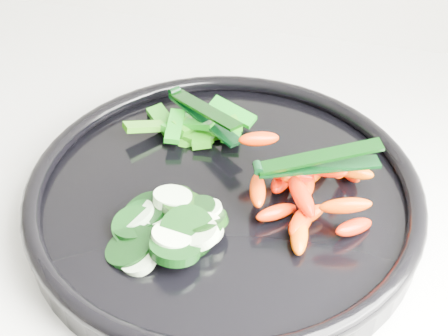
# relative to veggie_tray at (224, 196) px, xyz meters

# --- Properties ---
(veggie_tray) EXTENTS (0.39, 0.39, 0.04)m
(veggie_tray) POSITION_rel_veggie_tray_xyz_m (0.00, 0.00, 0.00)
(veggie_tray) COLOR black
(veggie_tray) RESTS_ON counter
(cucumber_pile) EXTENTS (0.12, 0.12, 0.04)m
(cucumber_pile) POSITION_rel_veggie_tray_xyz_m (-0.04, -0.06, 0.01)
(cucumber_pile) COLOR black
(cucumber_pile) RESTS_ON veggie_tray
(carrot_pile) EXTENTS (0.14, 0.15, 0.05)m
(carrot_pile) POSITION_rel_veggie_tray_xyz_m (0.08, 0.01, 0.02)
(carrot_pile) COLOR #FF5500
(carrot_pile) RESTS_ON veggie_tray
(pepper_pile) EXTENTS (0.13, 0.09, 0.04)m
(pepper_pile) POSITION_rel_veggie_tray_xyz_m (-0.05, 0.08, 0.01)
(pepper_pile) COLOR #246E0A
(pepper_pile) RESTS_ON veggie_tray
(tong_carrot) EXTENTS (0.11, 0.06, 0.02)m
(tong_carrot) POSITION_rel_veggie_tray_xyz_m (0.08, 0.01, 0.05)
(tong_carrot) COLOR black
(tong_carrot) RESTS_ON carrot_pile
(tong_pepper) EXTENTS (0.10, 0.08, 0.02)m
(tong_pepper) POSITION_rel_veggie_tray_xyz_m (-0.05, 0.09, 0.03)
(tong_pepper) COLOR black
(tong_pepper) RESTS_ON pepper_pile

